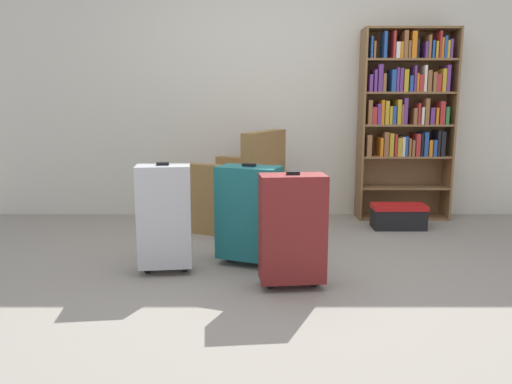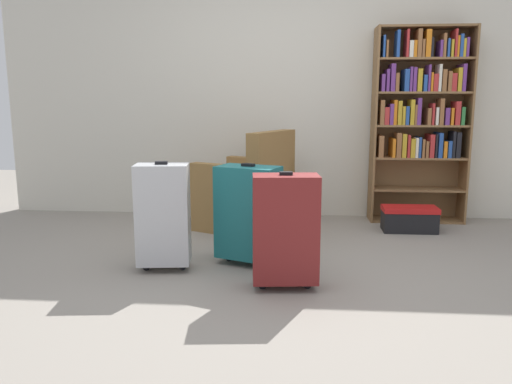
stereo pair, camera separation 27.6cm
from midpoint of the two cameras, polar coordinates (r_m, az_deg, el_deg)
The scene contains 9 objects.
ground_plane at distance 3.26m, azimuth 1.01°, elevation -10.49°, with size 10.14×10.14×0.00m, color gray.
back_wall at distance 5.12m, azimuth 0.53°, elevation 11.90°, with size 5.80×0.10×2.60m, color beige.
bookshelf at distance 5.09m, azimuth 14.96°, elevation 8.66°, with size 0.89×0.28×1.84m.
armchair at distance 4.58m, azimuth -3.88°, elevation -0.30°, with size 0.93×0.93×0.90m.
mug at distance 4.48m, azimuth 2.93°, elevation -4.05°, with size 0.12×0.08×0.10m.
storage_box at distance 4.75m, azimuth 14.09°, elevation -2.64°, with size 0.48×0.24×0.23m.
suitcase_dark_red at distance 3.10m, azimuth 1.35°, elevation -4.17°, with size 0.42×0.26×0.74m.
suitcase_silver at distance 3.46m, azimuth -12.92°, elevation -2.72°, with size 0.38×0.27×0.76m.
suitcase_teal at distance 3.56m, azimuth -3.28°, elevation -2.37°, with size 0.49×0.39×0.73m.
Camera 1 is at (-0.21, -3.06, 1.16)m, focal length 35.10 mm.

